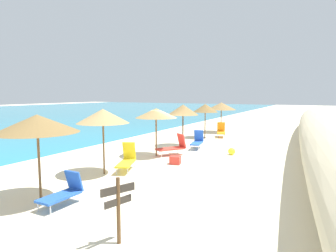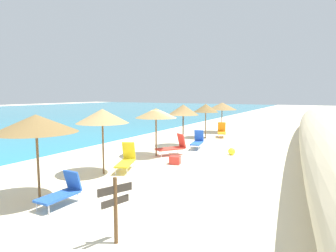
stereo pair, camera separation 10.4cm
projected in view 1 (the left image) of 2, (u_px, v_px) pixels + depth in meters
ground_plane at (180, 154)px, 16.03m from camera, size 160.00×160.00×0.00m
beach_umbrella_0 at (37, 124)px, 8.81m from camera, size 2.52×2.52×2.72m
beach_umbrella_1 at (103, 116)px, 11.84m from camera, size 2.17×2.17×2.73m
beach_umbrella_2 at (156, 113)px, 15.34m from camera, size 2.23×2.23×2.58m
beach_umbrella_3 at (183, 110)px, 18.36m from camera, size 1.99×1.99×2.67m
beach_umbrella_4 at (205, 108)px, 21.87m from camera, size 1.92×1.92×2.59m
beach_umbrella_5 at (221, 106)px, 25.04m from camera, size 2.53×2.53×2.61m
lounge_chair_0 at (221, 131)px, 22.46m from camera, size 1.58×1.04×1.13m
lounge_chair_1 at (197, 141)px, 17.68m from camera, size 1.58×0.86×1.10m
lounge_chair_2 at (64, 192)px, 8.68m from camera, size 1.34×0.61×0.97m
lounge_chair_3 at (173, 146)px, 15.80m from camera, size 1.72×1.48×1.15m
lounge_chair_4 at (127, 159)px, 12.67m from camera, size 1.71×1.15×1.19m
wooden_signpost at (118, 204)px, 6.37m from camera, size 0.79×0.35×1.52m
beach_ball at (232, 151)px, 15.86m from camera, size 0.39×0.39×0.39m
cooler_box at (175, 160)px, 13.76m from camera, size 0.48×0.57×0.39m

